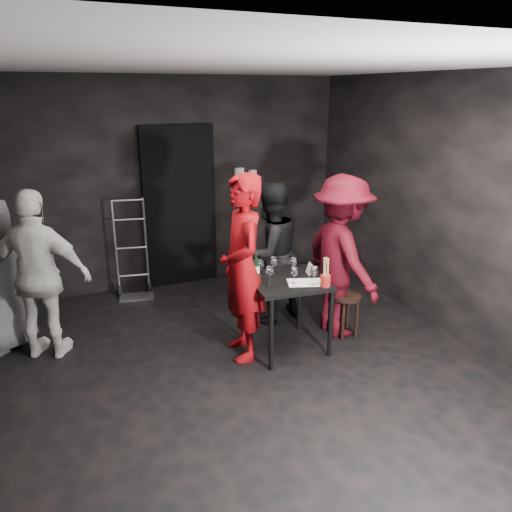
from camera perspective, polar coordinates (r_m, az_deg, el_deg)
name	(u,v)px	position (r m, az deg, el deg)	size (l,w,h in m)	color
floor	(253,366)	(4.87, -0.37, -12.50)	(4.50, 5.00, 0.02)	black
ceiling	(252,64)	(4.19, -0.45, 21.09)	(4.50, 5.00, 0.02)	silver
wall_back	(177,183)	(6.66, -8.98, 8.19)	(4.50, 0.04, 2.70)	black
wall_front	(479,370)	(2.42, 24.14, -11.83)	(4.50, 0.04, 2.70)	black
wall_right	(451,207)	(5.59, 21.39, 5.22)	(0.04, 5.00, 2.70)	black
doorway	(180,207)	(6.66, -8.72, 5.57)	(0.95, 0.10, 2.10)	black
wallbox_upper	(239,172)	(6.86, -1.95, 9.54)	(0.12, 0.06, 0.12)	#B7B7B2
wallbox_lower	(253,175)	(6.94, -0.39, 9.23)	(0.10, 0.06, 0.14)	#B7B7B2
hand_truck	(134,279)	(6.53, -13.74, -2.57)	(0.42, 0.35, 1.26)	#B2B2B7
tasting_table	(287,288)	(4.93, 3.55, -3.73)	(0.72, 0.72, 0.75)	black
stool	(346,304)	(5.37, 10.27, -5.41)	(0.31, 0.31, 0.47)	black
server_red	(242,250)	(4.66, -1.59, 0.70)	(0.79, 0.52, 2.18)	#A3080E
woman_black	(270,250)	(5.51, 1.57, 0.69)	(0.81, 0.44, 1.66)	black
man_maroon	(342,246)	(5.23, 9.80, 1.16)	(1.26, 0.59, 1.96)	#4A0812
bystander_cream	(39,267)	(5.12, -23.59, -1.16)	(1.08, 0.52, 1.85)	white
tasting_mat	(305,283)	(4.81, 5.61, -3.03)	(0.33, 0.22, 0.00)	white
wine_glass_a	(269,275)	(4.72, 1.54, -2.14)	(0.07, 0.07, 0.20)	white
wine_glass_b	(260,269)	(4.86, 0.49, -1.45)	(0.08, 0.08, 0.21)	white
wine_glass_c	(274,265)	(4.97, 2.03, -1.06)	(0.08, 0.08, 0.20)	white
wine_glass_d	(294,275)	(4.75, 4.39, -2.16)	(0.07, 0.07, 0.18)	white
wine_glass_e	(314,275)	(4.73, 6.61, -2.14)	(0.08, 0.08, 0.20)	white
wine_glass_f	(293,265)	(4.99, 4.31, -1.08)	(0.07, 0.07, 0.19)	white
wine_bottle	(256,269)	(4.77, -0.05, -1.55)	(0.08, 0.08, 0.33)	black
breadstick_cup	(326,272)	(4.71, 7.98, -1.87)	(0.10, 0.10, 0.30)	#A71E18
reserved_card	(309,269)	(5.02, 6.13, -1.51)	(0.09, 0.14, 0.11)	white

